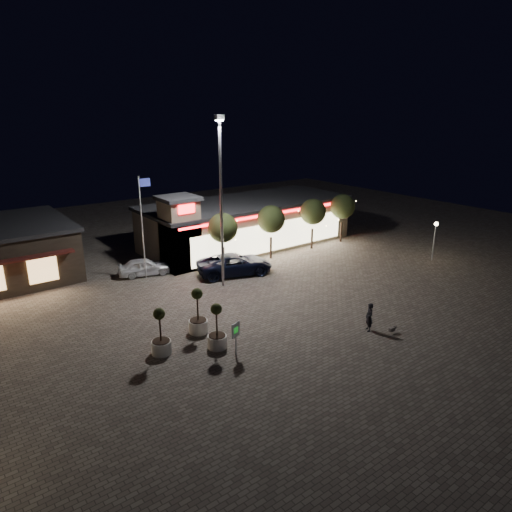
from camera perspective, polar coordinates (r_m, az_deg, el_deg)
ground at (r=27.66m, az=1.50°, el=-9.52°), size 90.00×90.00×0.00m
retail_building at (r=44.17m, az=-1.51°, el=4.15°), size 20.40×8.40×6.10m
floodlight_pole at (r=32.73m, az=-4.39°, el=7.81°), size 0.60×0.40×12.38m
flagpole at (r=35.77m, az=-13.96°, el=4.49°), size 0.95×0.10×8.00m
lamp_post_east at (r=42.43m, az=21.48°, el=2.65°), size 0.36×0.36×3.48m
string_tree_a at (r=36.99m, az=-4.17°, el=3.52°), size 2.42×2.42×4.79m
string_tree_b at (r=39.82m, az=1.90°, el=4.61°), size 2.42×2.42×4.79m
string_tree_c at (r=43.05m, az=7.13°, el=5.50°), size 2.42×2.42×4.79m
string_tree_d at (r=45.87m, az=10.77°, el=6.09°), size 2.42×2.42×4.79m
pickup_truck at (r=36.67m, az=-2.66°, el=-1.02°), size 6.59×4.43×1.68m
white_sedan at (r=37.56m, az=-13.78°, el=-1.30°), size 4.37×2.62×1.39m
pedestrian at (r=28.32m, az=13.97°, el=-7.43°), size 0.66×0.76×1.75m
dog at (r=28.64m, az=16.75°, el=-8.68°), size 0.55×0.22×0.30m
planter_left at (r=25.64m, az=-11.80°, el=-10.19°), size 1.09×1.09×2.68m
planter_mid at (r=25.78m, az=-4.89°, el=-9.70°), size 1.08×1.08×2.67m
planter_right at (r=27.52m, az=-7.26°, el=-7.80°), size 1.15×1.15×2.82m
valet_sign at (r=24.77m, az=-2.56°, el=-9.55°), size 0.61×0.24×1.90m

